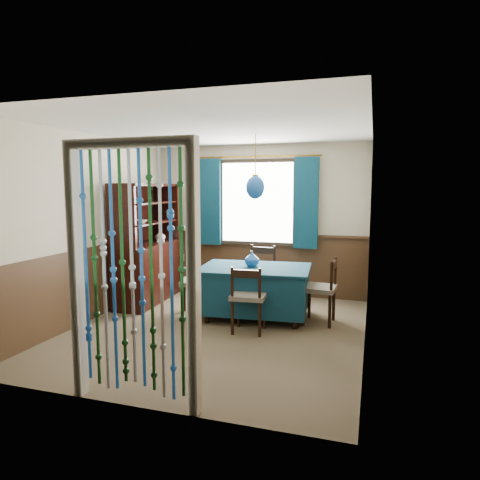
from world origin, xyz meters
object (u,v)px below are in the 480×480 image
(chair_right, at_px, (322,289))
(bowl_shelf, at_px, (139,221))
(dining_table, at_px, (255,288))
(chair_left, at_px, (193,282))
(vase_table, at_px, (252,259))
(sideboard, at_px, (147,262))
(pendant_lamp, at_px, (255,187))
(vase_sideboard, at_px, (160,235))
(chair_near, at_px, (248,297))
(chair_far, at_px, (260,274))

(chair_right, height_order, bowl_shelf, bowl_shelf)
(dining_table, bearing_deg, chair_left, -177.05)
(vase_table, distance_m, bowl_shelf, 1.81)
(dining_table, distance_m, sideboard, 1.90)
(chair_left, xyz_separation_m, sideboard, (-0.98, 0.45, 0.16))
(pendant_lamp, distance_m, vase_sideboard, 2.07)
(chair_near, distance_m, vase_table, 0.75)
(sideboard, bearing_deg, pendant_lamp, -12.51)
(chair_right, relative_size, pendant_lamp, 1.02)
(chair_far, bearing_deg, bowl_shelf, 25.30)
(bowl_shelf, bearing_deg, sideboard, 101.77)
(dining_table, bearing_deg, sideboard, 164.85)
(chair_right, bearing_deg, chair_left, 97.97)
(dining_table, distance_m, vase_sideboard, 2.01)
(chair_left, xyz_separation_m, vase_sideboard, (-0.92, 0.80, 0.55))
(chair_left, distance_m, vase_table, 0.90)
(chair_left, height_order, bowl_shelf, bowl_shelf)
(chair_near, height_order, chair_left, chair_left)
(chair_near, bearing_deg, vase_table, 97.67)
(chair_left, height_order, vase_sideboard, vase_sideboard)
(dining_table, xyz_separation_m, pendant_lamp, (-0.00, -0.00, 1.38))
(pendant_lamp, relative_size, bowl_shelf, 3.68)
(chair_near, xyz_separation_m, chair_far, (-0.19, 1.28, 0.03))
(pendant_lamp, height_order, vase_table, pendant_lamp)
(chair_left, distance_m, vase_sideboard, 1.34)
(pendant_lamp, bearing_deg, chair_right, 1.96)
(chair_right, xyz_separation_m, sideboard, (-2.77, 0.29, 0.17))
(chair_left, distance_m, bowl_shelf, 1.25)
(chair_right, relative_size, vase_sideboard, 4.60)
(chair_near, bearing_deg, dining_table, 93.48)
(vase_table, bearing_deg, chair_far, 95.02)
(chair_near, xyz_separation_m, chair_left, (-0.96, 0.48, 0.02))
(chair_near, bearing_deg, chair_left, 148.83)
(dining_table, xyz_separation_m, bowl_shelf, (-1.80, 0.03, 0.88))
(dining_table, xyz_separation_m, vase_sideboard, (-1.80, 0.68, 0.61))
(dining_table, height_order, chair_near, chair_near)
(chair_far, relative_size, sideboard, 0.49)
(chair_right, relative_size, sideboard, 0.47)
(chair_left, xyz_separation_m, pendant_lamp, (0.87, 0.13, 1.33))
(sideboard, height_order, bowl_shelf, sideboard)
(chair_right, height_order, sideboard, sideboard)
(vase_sideboard, bearing_deg, chair_right, -13.40)
(dining_table, bearing_deg, chair_right, -3.32)
(bowl_shelf, bearing_deg, vase_sideboard, 90.00)
(vase_sideboard, bearing_deg, sideboard, -99.69)
(chair_right, relative_size, bowl_shelf, 3.75)
(chair_right, height_order, vase_table, vase_table)
(chair_right, distance_m, vase_sideboard, 2.84)
(vase_table, xyz_separation_m, vase_sideboard, (-1.74, 0.64, 0.21))
(bowl_shelf, relative_size, vase_sideboard, 1.23)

